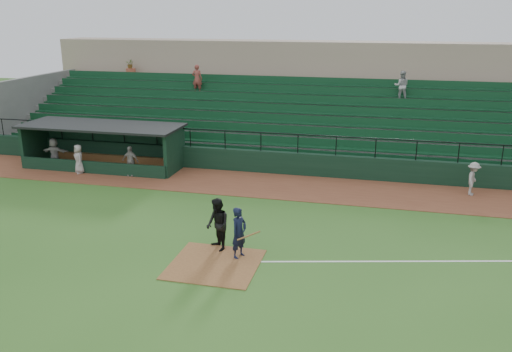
# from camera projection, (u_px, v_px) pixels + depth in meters

# --- Properties ---
(ground) EXTENTS (90.00, 90.00, 0.00)m
(ground) POSITION_uv_depth(u_px,v_px,m) (223.00, 252.00, 19.22)
(ground) COLOR #2E5C1D
(ground) RESTS_ON ground
(warning_track) EXTENTS (40.00, 4.00, 0.03)m
(warning_track) POSITION_uv_depth(u_px,v_px,m) (270.00, 185.00, 26.64)
(warning_track) COLOR brown
(warning_track) RESTS_ON ground
(home_plate_dirt) EXTENTS (3.00, 3.00, 0.03)m
(home_plate_dirt) POSITION_uv_depth(u_px,v_px,m) (215.00, 264.00, 18.28)
(home_plate_dirt) COLOR brown
(home_plate_dirt) RESTS_ON ground
(foul_line) EXTENTS (17.49, 4.44, 0.01)m
(foul_line) POSITION_uv_depth(u_px,v_px,m) (453.00, 261.00, 18.52)
(foul_line) COLOR white
(foul_line) RESTS_ON ground
(stadium_structure) EXTENTS (38.00, 13.08, 6.40)m
(stadium_structure) POSITION_uv_depth(u_px,v_px,m) (299.00, 111.00, 33.83)
(stadium_structure) COLOR black
(stadium_structure) RESTS_ON ground
(dugout) EXTENTS (8.90, 3.20, 2.42)m
(dugout) POSITION_uv_depth(u_px,v_px,m) (107.00, 142.00, 29.92)
(dugout) COLOR black
(dugout) RESTS_ON ground
(batter_at_plate) EXTENTS (1.13, 0.80, 1.86)m
(batter_at_plate) POSITION_uv_depth(u_px,v_px,m) (239.00, 233.00, 18.57)
(batter_at_plate) COLOR black
(batter_at_plate) RESTS_ON ground
(umpire) EXTENTS (1.17, 1.20, 1.95)m
(umpire) POSITION_uv_depth(u_px,v_px,m) (218.00, 225.00, 19.17)
(umpire) COLOR black
(umpire) RESTS_ON ground
(runner) EXTENTS (0.85, 1.15, 1.59)m
(runner) POSITION_uv_depth(u_px,v_px,m) (473.00, 179.00, 24.99)
(runner) COLOR #9F9A95
(runner) RESTS_ON warning_track
(dugout_player_a) EXTENTS (0.97, 0.47, 1.60)m
(dugout_player_a) POSITION_uv_depth(u_px,v_px,m) (130.00, 161.00, 27.97)
(dugout_player_a) COLOR gray
(dugout_player_a) RESTS_ON warning_track
(dugout_player_b) EXTENTS (0.89, 0.89, 1.56)m
(dugout_player_b) POSITION_uv_depth(u_px,v_px,m) (79.00, 159.00, 28.46)
(dugout_player_b) COLOR #A8A29D
(dugout_player_b) RESTS_ON warning_track
(dugout_player_c) EXTENTS (1.54, 0.54, 1.64)m
(dugout_player_c) POSITION_uv_depth(u_px,v_px,m) (55.00, 153.00, 29.57)
(dugout_player_c) COLOR #9C9692
(dugout_player_c) RESTS_ON warning_track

